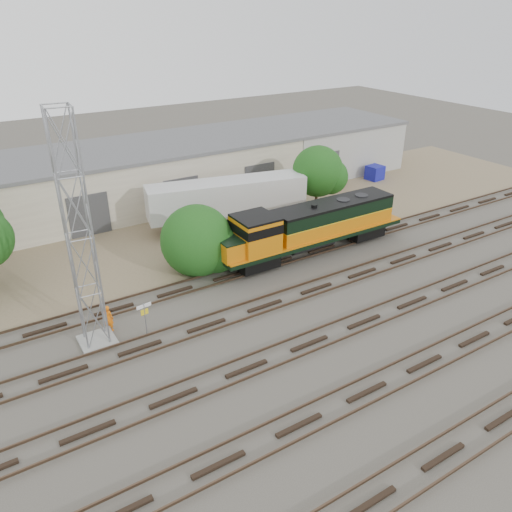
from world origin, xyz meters
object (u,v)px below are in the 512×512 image
locomotive (310,227)px  semi_trailer (231,198)px  signal_tower (80,240)px  worker (108,318)px

locomotive → semi_trailer: size_ratio=1.17×
signal_tower → worker: signal_tower is taller
locomotive → worker: (-15.65, -1.91, -1.34)m
signal_tower → locomotive: bearing=9.1°
worker → semi_trailer: (13.29, 9.50, 1.70)m
locomotive → signal_tower: signal_tower is taller
locomotive → signal_tower: size_ratio=1.22×
locomotive → worker: locomotive is taller
semi_trailer → signal_tower: bearing=-132.0°
signal_tower → worker: (0.93, 0.75, -5.37)m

